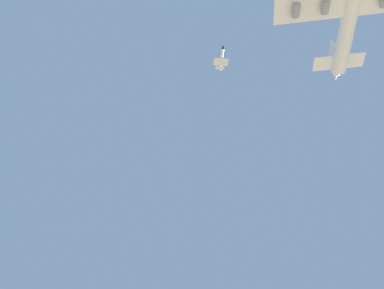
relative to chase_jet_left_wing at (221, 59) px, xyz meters
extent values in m
cone|color=white|center=(-4.02, 50.93, -29.13)|extent=(5.91, 6.53, 5.76)
cube|color=white|center=(30.03, 56.53, -30.69)|extent=(21.57, 61.16, 1.38)
cylinder|color=gray|center=(33.59, 34.85, -33.10)|extent=(5.40, 3.73, 3.00)
cylinder|color=gray|center=(31.81, 45.70, -33.00)|extent=(5.40, 3.73, 3.00)
cube|color=white|center=(2.41, 51.91, -21.53)|extent=(8.02, 2.09, 10.41)
cube|color=white|center=(2.40, 51.98, -28.93)|extent=(10.48, 22.85, 0.81)
cylinder|color=silver|center=(-0.08, -0.03, -0.02)|extent=(12.72, 5.88, 1.50)
cone|color=black|center=(6.97, 2.55, -0.02)|extent=(2.39, 2.10, 1.50)
cube|color=silver|center=(-1.48, -0.54, -0.22)|extent=(6.88, 9.03, 0.24)
cube|color=silver|center=(-5.24, -1.92, 1.93)|extent=(2.32, 1.01, 2.60)
cube|color=silver|center=(-5.24, -1.92, 0.18)|extent=(3.53, 5.20, 0.20)
camera|label=1|loc=(101.93, 12.90, -163.66)|focal=32.76mm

